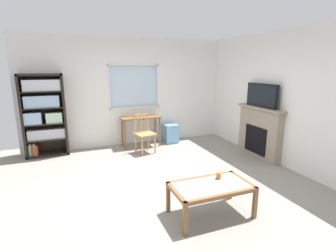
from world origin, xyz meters
The scene contains 11 objects.
ground centered at (0.00, 0.00, -0.01)m, with size 6.10×6.16×0.02m, color gray.
wall_back_with_window centered at (-0.01, 2.58, 1.34)m, with size 5.10×0.15×2.70m.
wall_right centered at (2.61, 0.00, 1.35)m, with size 0.12×5.36×2.70m, color silver.
bookshelf centered at (-1.96, 2.34, 0.98)m, with size 0.90×0.38×1.84m.
desk_under_window centered at (0.22, 2.23, 0.63)m, with size 0.99×0.45×0.76m.
wooden_chair centered at (0.17, 1.71, 0.46)m, with size 0.50×0.48×0.90m.
plastic_drawer_unit centered at (1.05, 2.28, 0.24)m, with size 0.35×0.40×0.49m, color #72ADDB.
fireplace centered at (2.46, 0.51, 0.57)m, with size 0.26×1.29×1.13m.
tv centered at (2.44, 0.51, 1.38)m, with size 0.06×0.89×0.50m.
coffee_table centered at (0.27, -1.14, 0.38)m, with size 1.07×0.61×0.44m.
sippy_cup centered at (0.47, -1.00, 0.49)m, with size 0.07×0.07×0.09m, color orange.
Camera 1 is at (-1.41, -3.86, 1.99)m, focal length 27.35 mm.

